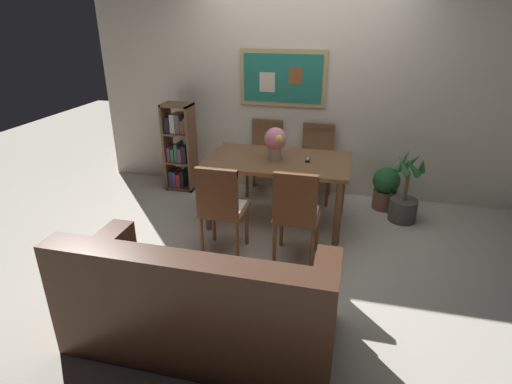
# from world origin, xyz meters

# --- Properties ---
(ground_plane) EXTENTS (12.00, 12.00, 0.00)m
(ground_plane) POSITION_xyz_m (0.00, 0.00, 0.00)
(ground_plane) COLOR beige
(wall_back_with_painting) EXTENTS (5.20, 0.14, 2.60)m
(wall_back_with_painting) POSITION_xyz_m (-0.00, 1.40, 1.30)
(wall_back_with_painting) COLOR beige
(wall_back_with_painting) RESTS_ON ground_plane
(dining_table) EXTENTS (1.49, 0.87, 0.72)m
(dining_table) POSITION_xyz_m (-0.07, 0.40, 0.63)
(dining_table) COLOR brown
(dining_table) RESTS_ON ground_plane
(dining_chair_far_left) EXTENTS (0.40, 0.41, 0.91)m
(dining_chair_far_left) POSITION_xyz_m (-0.39, 1.21, 0.54)
(dining_chair_far_left) COLOR brown
(dining_chair_far_left) RESTS_ON ground_plane
(dining_chair_near_left) EXTENTS (0.40, 0.41, 0.91)m
(dining_chair_near_left) POSITION_xyz_m (-0.43, -0.41, 0.54)
(dining_chair_near_left) COLOR brown
(dining_chair_near_left) RESTS_ON ground_plane
(dining_chair_near_right) EXTENTS (0.40, 0.41, 0.91)m
(dining_chair_near_right) POSITION_xyz_m (0.25, -0.36, 0.54)
(dining_chair_near_right) COLOR brown
(dining_chair_near_right) RESTS_ON ground_plane
(dining_chair_far_right) EXTENTS (0.40, 0.41, 0.91)m
(dining_chair_far_right) POSITION_xyz_m (0.26, 1.17, 0.54)
(dining_chair_far_right) COLOR brown
(dining_chair_far_right) RESTS_ON ground_plane
(leather_couch) EXTENTS (1.80, 0.84, 0.84)m
(leather_couch) POSITION_xyz_m (-0.22, -1.51, 0.31)
(leather_couch) COLOR #472819
(leather_couch) RESTS_ON ground_plane
(bookshelf) EXTENTS (0.36, 0.28, 1.11)m
(bookshelf) POSITION_xyz_m (-1.47, 1.04, 0.55)
(bookshelf) COLOR brown
(bookshelf) RESTS_ON ground_plane
(potted_ivy) EXTENTS (0.31, 0.31, 0.52)m
(potted_ivy) POSITION_xyz_m (1.09, 1.04, 0.26)
(potted_ivy) COLOR brown
(potted_ivy) RESTS_ON ground_plane
(potted_palm) EXTENTS (0.35, 0.34, 0.80)m
(potted_palm) POSITION_xyz_m (1.28, 0.76, 0.27)
(potted_palm) COLOR #4C4742
(potted_palm) RESTS_ON ground_plane
(flower_vase) EXTENTS (0.23, 0.23, 0.33)m
(flower_vase) POSITION_xyz_m (-0.10, 0.40, 0.92)
(flower_vase) COLOR tan
(flower_vase) RESTS_ON dining_table
(tv_remote) EXTENTS (0.05, 0.16, 0.02)m
(tv_remote) POSITION_xyz_m (0.23, 0.45, 0.73)
(tv_remote) COLOR black
(tv_remote) RESTS_ON dining_table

